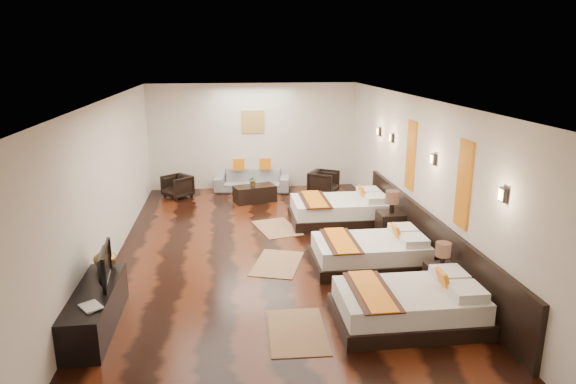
{
  "coord_description": "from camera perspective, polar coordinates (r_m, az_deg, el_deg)",
  "views": [
    {
      "loc": [
        -0.69,
        -8.72,
        3.56
      ],
      "look_at": [
        0.38,
        0.16,
        1.1
      ],
      "focal_mm": 31.65,
      "sensor_mm": 36.0,
      "label": 1
    }
  ],
  "objects": [
    {
      "name": "sconce_lounge",
      "position": [
        11.66,
        10.18,
        6.71
      ],
      "size": [
        0.07,
        0.12,
        0.18
      ],
      "color": "black",
      "rests_on": "right_wall"
    },
    {
      "name": "bed_mid",
      "position": [
        8.87,
        9.29,
        -6.72
      ],
      "size": [
        1.94,
        1.22,
        0.74
      ],
      "color": "black",
      "rests_on": "floor"
    },
    {
      "name": "right_wall",
      "position": [
        9.62,
        14.26,
        1.93
      ],
      "size": [
        0.01,
        9.5,
        2.8
      ],
      "primitive_type": "cube",
      "color": "silver",
      "rests_on": "floor"
    },
    {
      "name": "armchair_right",
      "position": [
        13.16,
        4.04,
        1.05
      ],
      "size": [
        0.93,
        0.92,
        0.62
      ],
      "primitive_type": "imported",
      "rotation": [
        0.0,
        0.0,
        1.03
      ],
      "color": "black",
      "rests_on": "floor"
    },
    {
      "name": "bed_near",
      "position": [
        7.23,
        13.53,
        -12.28
      ],
      "size": [
        1.97,
        1.24,
        0.75
      ],
      "color": "black",
      "rests_on": "floor"
    },
    {
      "name": "book",
      "position": [
        6.76,
        -22.12,
        -12.15
      ],
      "size": [
        0.34,
        0.36,
        0.03
      ],
      "primitive_type": "imported",
      "rotation": [
        0.0,
        0.0,
        0.63
      ],
      "color": "black",
      "rests_on": "tv_console"
    },
    {
      "name": "sconce_far",
      "position": [
        10.81,
        11.56,
        5.97
      ],
      "size": [
        0.07,
        0.12,
        0.18
      ],
      "color": "black",
      "rests_on": "right_wall"
    },
    {
      "name": "orange_panel_b",
      "position": [
        9.83,
        13.64,
        4.03
      ],
      "size": [
        0.04,
        0.4,
        1.3
      ],
      "primitive_type": "cube",
      "color": "#D86014",
      "rests_on": "right_wall"
    },
    {
      "name": "back_wall",
      "position": [
        13.66,
        -3.94,
        6.25
      ],
      "size": [
        5.5,
        0.01,
        2.8
      ],
      "primitive_type": "cube",
      "color": "silver",
      "rests_on": "floor"
    },
    {
      "name": "gold_artwork",
      "position": [
        13.59,
        -3.97,
        7.9
      ],
      "size": [
        0.6,
        0.04,
        0.6
      ],
      "primitive_type": "cube",
      "color": "#AD873F",
      "rests_on": "back_wall"
    },
    {
      "name": "headboard_panel",
      "position": [
        9.17,
        15.4,
        -5.03
      ],
      "size": [
        0.08,
        6.6,
        0.9
      ],
      "primitive_type": "cube",
      "color": "black",
      "rests_on": "floor"
    },
    {
      "name": "ceiling",
      "position": [
        8.78,
        -2.4,
        10.4
      ],
      "size": [
        5.5,
        9.5,
        0.01
      ],
      "primitive_type": "cube",
      "color": "white",
      "rests_on": "floor"
    },
    {
      "name": "jute_mat_mid",
      "position": [
        8.95,
        -1.21,
        -8.03
      ],
      "size": [
        1.08,
        1.37,
        0.01
      ],
      "primitive_type": "cube",
      "rotation": [
        0.0,
        0.0,
        -0.31
      ],
      "color": "#9D7450",
      "rests_on": "floor"
    },
    {
      "name": "bed_far",
      "position": [
        11.04,
        5.92,
        -2.03
      ],
      "size": [
        2.09,
        1.32,
        0.8
      ],
      "color": "black",
      "rests_on": "floor"
    },
    {
      "name": "floor",
      "position": [
        9.45,
        -2.21,
        -6.77
      ],
      "size": [
        5.5,
        9.5,
        0.01
      ],
      "primitive_type": "cube",
      "color": "black",
      "rests_on": "ground"
    },
    {
      "name": "armchair_left",
      "position": [
        13.16,
        -12.32,
        0.62
      ],
      "size": [
        0.88,
        0.88,
        0.57
      ],
      "primitive_type": "imported",
      "rotation": [
        0.0,
        0.0,
        -0.87
      ],
      "color": "black",
      "rests_on": "floor"
    },
    {
      "name": "orange_panel_a",
      "position": [
        7.86,
        19.15,
        0.82
      ],
      "size": [
        0.04,
        0.4,
        1.3
      ],
      "primitive_type": "cube",
      "color": "#D86014",
      "rests_on": "right_wall"
    },
    {
      "name": "sofa",
      "position": [
        13.55,
        -4.03,
        1.36
      ],
      "size": [
        2.05,
        1.04,
        0.57
      ],
      "primitive_type": "imported",
      "rotation": [
        0.0,
        0.0,
        -0.15
      ],
      "color": "gray",
      "rests_on": "floor"
    },
    {
      "name": "left_wall",
      "position": [
        9.22,
        -19.6,
        0.92
      ],
      "size": [
        0.01,
        9.5,
        2.8
      ],
      "primitive_type": "cube",
      "color": "silver",
      "rests_on": "floor"
    },
    {
      "name": "jute_mat_near",
      "position": [
        6.95,
        1.04,
        -15.39
      ],
      "size": [
        0.79,
        1.23,
        0.01
      ],
      "primitive_type": "cube",
      "rotation": [
        0.0,
        0.0,
        -0.03
      ],
      "color": "#9D7450",
      "rests_on": "floor"
    },
    {
      "name": "nightstand_a",
      "position": [
        8.09,
        16.79,
        -9.11
      ],
      "size": [
        0.43,
        0.43,
        0.85
      ],
      "color": "black",
      "rests_on": "floor"
    },
    {
      "name": "figurine",
      "position": [
        7.84,
        -19.87,
        -6.83
      ],
      "size": [
        0.38,
        0.38,
        0.34
      ],
      "primitive_type": "imported",
      "rotation": [
        0.0,
        0.0,
        0.18
      ],
      "color": "brown",
      "rests_on": "tv_console"
    },
    {
      "name": "nightstand_b",
      "position": [
        10.16,
        11.48,
        -3.38
      ],
      "size": [
        0.5,
        0.5,
        0.99
      ],
      "color": "black",
      "rests_on": "floor"
    },
    {
      "name": "table_plant",
      "position": [
        12.45,
        -3.93,
        1.25
      ],
      "size": [
        0.25,
        0.22,
        0.26
      ],
      "primitive_type": "imported",
      "rotation": [
        0.0,
        0.0,
        0.09
      ],
      "color": "#2E5E1F",
      "rests_on": "coffee_table"
    },
    {
      "name": "sconce_near",
      "position": [
        6.87,
        22.99,
        -0.28
      ],
      "size": [
        0.07,
        0.12,
        0.18
      ],
      "color": "black",
      "rests_on": "right_wall"
    },
    {
      "name": "sconce_mid",
      "position": [
        8.79,
        16.01,
        3.56
      ],
      "size": [
        0.07,
        0.12,
        0.18
      ],
      "color": "black",
      "rests_on": "right_wall"
    },
    {
      "name": "tv",
      "position": [
        7.36,
        -20.36,
        -7.73
      ],
      "size": [
        0.21,
        0.85,
        0.49
      ],
      "primitive_type": "imported",
      "rotation": [
        0.0,
        0.0,
        1.68
      ],
      "color": "black",
      "rests_on": "tv_console"
    },
    {
      "name": "tv_console",
      "position": [
        7.36,
        -20.81,
        -12.21
      ],
      "size": [
        0.5,
        1.8,
        0.55
      ],
      "primitive_type": "cube",
      "color": "black",
      "rests_on": "floor"
    },
    {
      "name": "coffee_table",
      "position": [
        12.55,
        -3.77,
        -0.18
      ],
      "size": [
        1.1,
        0.75,
        0.4
      ],
      "primitive_type": "cube",
      "rotation": [
        0.0,
        0.0,
        0.28
      ],
      "color": "black",
      "rests_on": "floor"
    },
    {
      "name": "jute_mat_far",
      "position": [
        10.68,
        -1.27,
        -4.05
      ],
      "size": [
        1.02,
        1.35,
        0.01
      ],
      "primitive_type": "cube",
      "rotation": [
        0.0,
        0.0,
        0.25
      ],
      "color": "#9D7450",
      "rests_on": "floor"
    }
  ]
}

